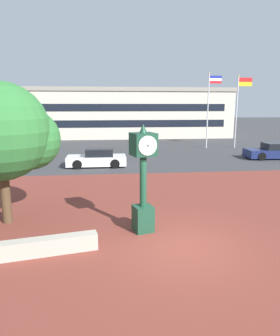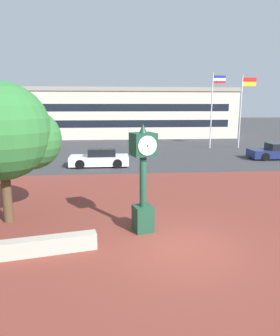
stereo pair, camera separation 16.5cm
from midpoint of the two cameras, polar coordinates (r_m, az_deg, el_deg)
The scene contains 10 objects.
ground_plane at distance 9.85m, azimuth 6.66°, elevation -14.18°, with size 200.00×200.00×0.00m, color #38383A.
plaza_brick_paving at distance 12.76m, azimuth 3.49°, elevation -7.99°, with size 44.00×14.42×0.01m, color brown.
planter_wall at distance 9.64m, azimuth -18.18°, elevation -13.68°, with size 3.20×0.40×0.50m, color #ADA393.
street_clock at distance 10.28m, azimuth 0.12°, elevation -1.72°, with size 0.91×0.94×3.67m.
plaza_tree at distance 11.98m, azimuth -23.83°, elevation 5.85°, with size 3.74×3.48×5.11m.
car_street_near at distance 22.05m, azimuth -8.13°, elevation 1.75°, with size 4.13×1.86×1.28m.
car_street_mid at distance 27.41m, azimuth 23.49°, elevation 2.81°, with size 4.60×2.07×1.28m.
flagpole_primary at distance 31.91m, azimuth 12.51°, elevation 11.19°, with size 1.34×0.14×7.40m.
flagpole_secondary at distance 32.99m, azimuth 17.60°, elevation 10.95°, with size 1.50×0.14×7.24m.
civic_building at distance 46.36m, azimuth -3.24°, elevation 10.25°, with size 28.86×14.63×6.51m.
Camera 1 is at (-2.11, -8.64, 4.26)m, focal length 32.94 mm.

